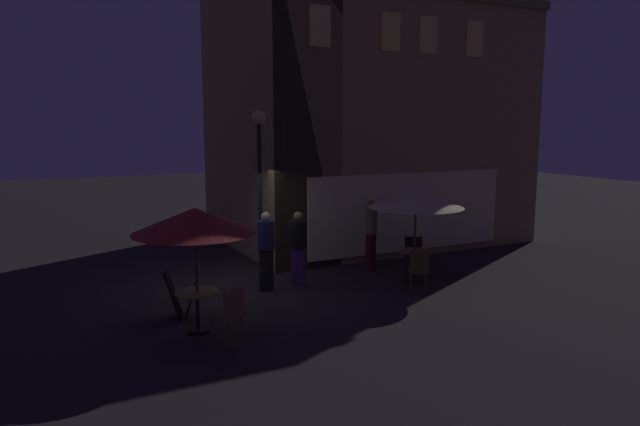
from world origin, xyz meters
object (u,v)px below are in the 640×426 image
cafe_table_0 (197,302)px  cafe_chair_0 (231,310)px  menu_sandwich_board (183,293)px  patron_standing_1 (298,249)px  cafe_chair_2 (413,252)px  patron_standing_0 (266,251)px  patio_umbrella_1 (416,198)px  patio_umbrella_0 (195,221)px  cafe_table_1 (414,259)px  street_lamp_near_corner (260,163)px  cafe_chair_1 (419,267)px  patron_standing_2 (371,235)px

cafe_table_0 → cafe_chair_0: size_ratio=0.80×
menu_sandwich_board → cafe_table_0: menu_sandwich_board is taller
cafe_chair_0 → patron_standing_1: bearing=-66.6°
cafe_table_0 → cafe_chair_2: cafe_chair_2 is taller
cafe_chair_0 → patron_standing_0: (1.67, 2.64, 0.29)m
cafe_table_0 → patio_umbrella_1: (5.30, 1.00, 1.39)m
patron_standing_0 → patron_standing_1: bearing=10.1°
patio_umbrella_1 → patron_standing_1: patio_umbrella_1 is taller
patio_umbrella_0 → cafe_chair_2: bearing=16.1°
cafe_table_1 → cafe_chair_2: cafe_chair_2 is taller
cafe_table_0 → cafe_chair_2: 5.98m
patio_umbrella_1 → patron_standing_0: 3.56m
patio_umbrella_1 → patron_standing_0: (-3.29, 0.86, -1.07)m
cafe_table_0 → patron_standing_0: size_ratio=0.44×
street_lamp_near_corner → patio_umbrella_1: 3.60m
cafe_chair_0 → cafe_chair_1: cafe_chair_0 is taller
cafe_chair_2 → patron_standing_0: patron_standing_0 is taller
cafe_chair_1 → cafe_table_0: bearing=122.3°
cafe_chair_2 → patron_standing_2: bearing=-98.1°
cafe_table_0 → cafe_chair_1: cafe_chair_1 is taller
cafe_table_1 → cafe_chair_0: (-4.96, -1.77, 0.04)m
cafe_table_1 → patio_umbrella_1: 1.39m
patron_standing_1 → patron_standing_2: (2.19, 0.49, 0.05)m
cafe_table_1 → patron_standing_1: bearing=160.8°
street_lamp_near_corner → patron_standing_0: 2.00m
patron_standing_0 → patron_standing_1: patron_standing_0 is taller
patron_standing_0 → cafe_table_1: bearing=-5.6°
cafe_table_1 → cafe_chair_1: 0.89m
cafe_table_0 → patron_standing_0: bearing=42.8°
street_lamp_near_corner → cafe_chair_1: bearing=-41.2°
patio_umbrella_1 → patron_standing_0: bearing=165.3°
street_lamp_near_corner → cafe_chair_0: bearing=-118.5°
patio_umbrella_1 → cafe_chair_1: bearing=-119.7°
cafe_chair_2 → patron_standing_1: 2.99m
patio_umbrella_1 → cafe_chair_0: 5.44m
cafe_table_1 → cafe_chair_1: cafe_chair_1 is taller
cafe_table_0 → cafe_chair_1: bearing=2.6°
patio_umbrella_0 → cafe_chair_2: size_ratio=2.52×
cafe_chair_2 → patio_umbrella_0: bearing=-39.7°
patron_standing_1 → cafe_chair_1: bearing=176.4°
patron_standing_1 → patron_standing_2: patron_standing_2 is taller
cafe_chair_1 → patron_standing_2: (0.12, 2.14, 0.33)m
patio_umbrella_1 → street_lamp_near_corner: bearing=153.2°
menu_sandwich_board → patron_standing_0: bearing=41.9°
cafe_chair_0 → patron_standing_1: patron_standing_1 is taller
patio_umbrella_0 → cafe_chair_1: 5.06m
cafe_table_1 → patio_umbrella_0: (-5.30, -1.00, 1.43)m
patio_umbrella_1 → patron_standing_2: patio_umbrella_1 is taller
patron_standing_2 → cafe_chair_2: bearing=-75.9°
menu_sandwich_board → patio_umbrella_0: patio_umbrella_0 is taller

